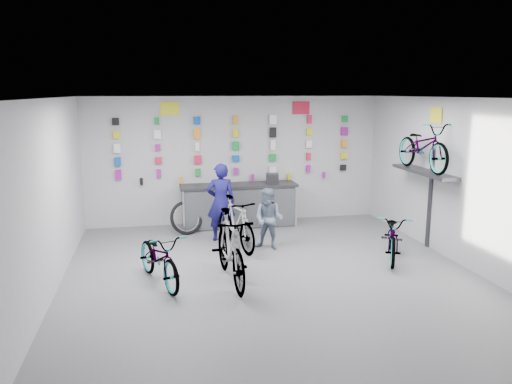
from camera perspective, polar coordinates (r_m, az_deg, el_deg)
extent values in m
plane|color=#58575D|center=(8.45, 2.22, -10.11)|extent=(8.00, 8.00, 0.00)
plane|color=white|center=(7.87, 2.39, 10.68)|extent=(8.00, 8.00, 0.00)
plane|color=#BBBBBD|center=(11.89, -2.38, 3.66)|extent=(7.00, 0.00, 7.00)
plane|color=#BBBBBD|center=(4.40, 15.23, -10.27)|extent=(7.00, 0.00, 7.00)
plane|color=#BBBBBD|center=(7.95, -22.98, -1.11)|extent=(0.00, 8.00, 8.00)
plane|color=#BBBBBD|center=(9.49, 23.27, 0.77)|extent=(0.00, 8.00, 8.00)
cube|color=black|center=(11.64, -1.97, -1.76)|extent=(2.60, 0.60, 0.90)
cube|color=silver|center=(11.35, -1.71, -1.95)|extent=(2.60, 0.02, 0.90)
cube|color=silver|center=(11.20, -8.28, -2.24)|extent=(0.04, 0.04, 0.96)
cube|color=silver|center=(11.64, 4.60, -1.65)|extent=(0.04, 0.04, 0.96)
cube|color=black|center=(11.54, -1.99, 0.75)|extent=(2.70, 0.66, 0.06)
cube|color=#A21692|center=(11.73, -15.44, 1.91)|extent=(0.13, 0.06, 0.22)
cube|color=#A21692|center=(11.70, -11.04, 2.09)|extent=(0.10, 0.06, 0.19)
cube|color=#128734|center=(11.75, -6.65, 2.26)|extent=(0.12, 0.06, 0.16)
cube|color=#A21692|center=(11.86, -2.31, 2.41)|extent=(0.10, 0.06, 0.16)
cube|color=white|center=(12.04, 1.92, 2.55)|extent=(0.16, 0.06, 0.15)
cube|color=#A21692|center=(12.28, 6.01, 2.67)|extent=(0.10, 0.06, 0.18)
cube|color=black|center=(12.58, 9.92, 2.77)|extent=(0.15, 0.06, 0.14)
cube|color=#0D4AA3|center=(11.69, -15.52, 3.36)|extent=(0.13, 0.06, 0.20)
cube|color=#CB1B42|center=(11.66, -11.10, 3.55)|extent=(0.16, 0.06, 0.15)
cube|color=#CB1B42|center=(11.70, -6.68, 3.71)|extent=(0.17, 0.06, 0.19)
cube|color=#0D4AA3|center=(11.82, -2.32, 3.85)|extent=(0.16, 0.06, 0.14)
cube|color=#128734|center=(12.00, 1.93, 3.97)|extent=(0.15, 0.06, 0.17)
cube|color=#CB1B42|center=(12.24, 6.04, 4.06)|extent=(0.10, 0.06, 0.18)
cube|color=yellow|center=(12.54, 9.97, 4.13)|extent=(0.15, 0.06, 0.16)
cube|color=white|center=(11.65, -15.60, 4.82)|extent=(0.15, 0.06, 0.20)
cube|color=#A21692|center=(11.63, -11.15, 5.01)|extent=(0.12, 0.06, 0.14)
cube|color=white|center=(11.67, -6.72, 5.17)|extent=(0.09, 0.06, 0.20)
cube|color=#128734|center=(11.78, -2.33, 5.30)|extent=(0.15, 0.06, 0.20)
cube|color=white|center=(11.96, 1.94, 5.39)|extent=(0.12, 0.06, 0.23)
cube|color=white|center=(12.20, 6.07, 5.45)|extent=(0.14, 0.06, 0.17)
cube|color=orange|center=(12.51, 10.02, 5.49)|extent=(0.14, 0.06, 0.19)
cube|color=yellow|center=(11.62, -15.67, 6.29)|extent=(0.13, 0.06, 0.16)
cube|color=white|center=(11.60, -11.21, 6.49)|extent=(0.16, 0.06, 0.20)
cube|color=orange|center=(11.64, -6.75, 6.64)|extent=(0.14, 0.06, 0.23)
cube|color=yellow|center=(11.75, -2.35, 6.75)|extent=(0.12, 0.06, 0.19)
cube|color=black|center=(11.93, 1.95, 6.83)|extent=(0.15, 0.06, 0.23)
cube|color=yellow|center=(12.18, 6.10, 6.86)|extent=(0.12, 0.06, 0.17)
cube|color=#A21692|center=(12.48, 10.06, 6.86)|extent=(0.17, 0.06, 0.20)
cube|color=black|center=(11.60, -15.75, 7.77)|extent=(0.15, 0.06, 0.16)
cube|color=#128734|center=(11.58, -11.27, 7.96)|extent=(0.10, 0.06, 0.16)
cube|color=#0D4AA3|center=(11.62, -6.78, 8.11)|extent=(0.15, 0.06, 0.18)
cube|color=orange|center=(11.73, -2.36, 8.21)|extent=(0.09, 0.06, 0.20)
cube|color=white|center=(11.91, 1.96, 8.26)|extent=(0.16, 0.06, 0.21)
cube|color=#CB1B42|center=(12.16, 6.13, 8.27)|extent=(0.10, 0.06, 0.20)
cube|color=#128734|center=(12.46, 10.11, 8.23)|extent=(0.14, 0.06, 0.15)
cylinder|color=black|center=(11.72, -12.96, 1.18)|extent=(0.07, 0.07, 0.16)
cylinder|color=orange|center=(11.73, -8.57, 1.35)|extent=(0.07, 0.07, 0.16)
cylinder|color=#A21692|center=(11.94, -0.39, 1.66)|extent=(0.07, 0.07, 0.16)
cylinder|color=yellow|center=(12.15, 3.77, 1.80)|extent=(0.07, 0.07, 0.16)
cylinder|color=#A21692|center=(12.41, 7.78, 1.93)|extent=(0.07, 0.07, 0.16)
cube|color=#333338|center=(10.37, 18.62, 2.21)|extent=(0.38, 1.90, 0.06)
cube|color=#333338|center=(10.56, 19.28, -0.72)|extent=(0.04, 0.10, 2.00)
cube|color=yellow|center=(11.62, -9.82, 9.36)|extent=(0.42, 0.02, 0.30)
cube|color=#BD1F3A|center=(12.13, 5.17, 9.56)|extent=(0.42, 0.02, 0.30)
cube|color=yellow|center=(10.36, 19.88, 8.25)|extent=(0.02, 0.40, 0.30)
imported|color=gray|center=(8.34, -11.00, -7.35)|extent=(1.11, 1.80, 0.89)
imported|color=gray|center=(8.20, -2.95, -6.41)|extent=(0.67, 2.00, 1.18)
imported|color=gray|center=(9.73, 15.41, -4.82)|extent=(1.27, 1.81, 0.90)
imported|color=gray|center=(9.99, -2.32, -3.57)|extent=(0.91, 1.80, 1.04)
imported|color=gray|center=(10.28, 18.56, 4.97)|extent=(0.63, 1.80, 0.95)
imported|color=#13104E|center=(10.48, -4.03, -1.16)|extent=(0.63, 0.45, 1.65)
imported|color=slate|center=(9.92, 1.47, -3.09)|extent=(0.76, 0.72, 1.24)
torus|color=black|center=(11.16, -7.98, -2.95)|extent=(0.82, 0.57, 0.74)
torus|color=silver|center=(11.16, -7.98, -2.95)|extent=(0.66, 0.43, 0.59)
cube|color=black|center=(11.67, 1.86, 1.58)|extent=(0.33, 0.34, 0.22)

